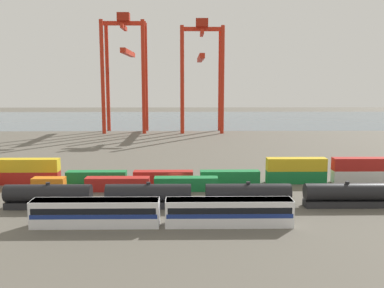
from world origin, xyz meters
The scene contains 18 objects.
ground_plane centered at (0.00, 40.00, 0.00)m, with size 420.00×420.00×0.00m, color #5B564C.
harbour_water centered at (0.00, 146.64, 0.00)m, with size 400.00×110.00×0.01m, color slate.
passenger_train centered at (-1.33, -23.79, 2.14)m, with size 37.48×3.14×3.90m.
freight_tank_row centered at (12.34, -14.96, 2.02)m, with size 79.79×2.85×4.31m.
shipping_container_1 centered at (-24.00, -4.15, 1.30)m, with size 6.04×2.44×2.60m, color orange.
shipping_container_2 centered at (-10.96, -4.15, 1.30)m, with size 12.10×2.44×2.60m, color #AD211C.
shipping_container_3 centered at (2.09, -4.15, 1.30)m, with size 12.10×2.44×2.60m, color #197538.
shipping_container_4 centered at (-29.72, 1.44, 1.30)m, with size 12.10×2.44×2.60m, color #AD211C.
shipping_container_5 centered at (-29.72, 1.44, 3.90)m, with size 12.10×2.44×2.60m, color gold.
shipping_container_6 centered at (-16.14, 1.44, 1.30)m, with size 12.10×2.44×2.60m, color #197538.
shipping_container_7 centered at (-2.55, 1.44, 1.30)m, with size 12.10×2.44×2.60m, color #AD211C.
shipping_container_8 centered at (11.04, 1.44, 1.30)m, with size 12.10×2.44×2.60m, color #197538.
shipping_container_9 centered at (24.63, 1.44, 1.30)m, with size 12.10×2.44×2.60m, color #197538.
shipping_container_10 centered at (24.63, 1.44, 3.90)m, with size 12.10×2.44×2.60m, color gold.
shipping_container_11 centered at (38.22, 1.44, 1.30)m, with size 12.10×2.44×2.60m, color silver.
shipping_container_12 centered at (38.22, 1.44, 3.90)m, with size 12.10×2.44×2.60m, color #AD211C.
gantry_crane_west centered at (-22.48, 91.30, 28.28)m, with size 17.57×33.69×47.37m.
gantry_crane_central centered at (8.57, 92.25, 27.12)m, with size 17.40×39.35×45.20m.
Camera 1 is at (2.07, -81.77, 20.71)m, focal length 39.04 mm.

